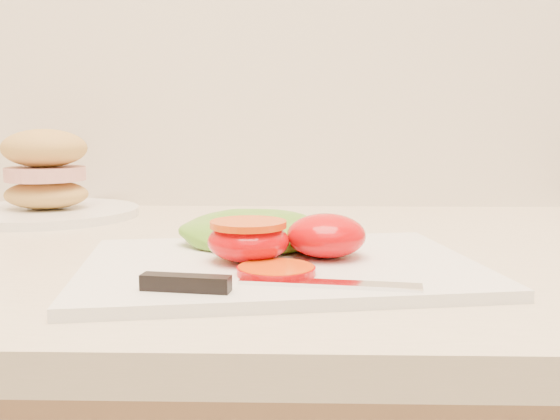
{
  "coord_description": "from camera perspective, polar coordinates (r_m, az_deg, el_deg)",
  "views": [
    {
      "loc": [
        -0.27,
        1.0,
        1.06
      ],
      "look_at": [
        -0.28,
        1.56,
        0.99
      ],
      "focal_mm": 40.0,
      "sensor_mm": 36.0,
      "label": 1
    }
  ],
  "objects": [
    {
      "name": "tomato_half_cut",
      "position": [
        0.56,
        -2.92,
        -2.67
      ],
      "size": [
        0.07,
        0.07,
        0.04
      ],
      "color": "#DE0000",
      "rests_on": "cutting_board"
    },
    {
      "name": "lettuce_leaf_0",
      "position": [
        0.63,
        -2.22,
        -1.97
      ],
      "size": [
        0.17,
        0.12,
        0.03
      ],
      "primitive_type": "ellipsoid",
      "rotation": [
        0.0,
        0.0,
        -0.08
      ],
      "color": "#589828",
      "rests_on": "cutting_board"
    },
    {
      "name": "tomato_slice_0",
      "position": [
        0.51,
        -0.36,
        -5.54
      ],
      "size": [
        0.06,
        0.06,
        0.01
      ],
      "primitive_type": "cylinder",
      "color": "#CE4909",
      "rests_on": "cutting_board"
    },
    {
      "name": "sandwich_plate",
      "position": [
        0.95,
        -20.6,
        2.13
      ],
      "size": [
        0.25,
        0.25,
        0.12
      ],
      "rotation": [
        0.0,
        0.0,
        -0.18
      ],
      "color": "white",
      "rests_on": "counter"
    },
    {
      "name": "knife",
      "position": [
        0.47,
        -3.38,
        -6.7
      ],
      "size": [
        0.21,
        0.05,
        0.01
      ],
      "rotation": [
        0.0,
        0.0,
        -0.15
      ],
      "color": "silver",
      "rests_on": "cutting_board"
    },
    {
      "name": "cutting_board",
      "position": [
        0.57,
        -0.03,
        -5.16
      ],
      "size": [
        0.38,
        0.3,
        0.01
      ],
      "primitive_type": "cube",
      "rotation": [
        0.0,
        0.0,
        0.16
      ],
      "color": "white",
      "rests_on": "counter"
    },
    {
      "name": "tomato_half_dome",
      "position": [
        0.58,
        4.25,
        -2.34
      ],
      "size": [
        0.07,
        0.07,
        0.04
      ],
      "primitive_type": "ellipsoid",
      "color": "#DE0000",
      "rests_on": "cutting_board"
    },
    {
      "name": "lettuce_leaf_1",
      "position": [
        0.64,
        1.61,
        -2.06
      ],
      "size": [
        0.13,
        0.13,
        0.02
      ],
      "primitive_type": "ellipsoid",
      "rotation": [
        0.0,
        0.0,
        0.82
      ],
      "color": "#589828",
      "rests_on": "cutting_board"
    }
  ]
}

